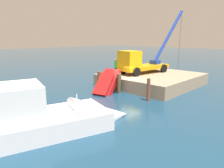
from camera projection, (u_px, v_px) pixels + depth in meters
ground at (127, 91)px, 22.10m from camera, size 200.00×200.00×0.00m
dock at (151, 79)px, 25.21m from camera, size 10.20×9.62×1.33m
crane_truck at (140, 62)px, 24.87m from camera, size 10.18×3.40×7.83m
dock_worker at (116, 66)px, 24.52m from camera, size 0.34×0.34×1.83m
salvaged_car at (105, 88)px, 21.21m from camera, size 4.13×2.73×3.79m
moored_yacht at (41, 126)px, 12.31m from camera, size 14.02×7.33×5.91m
piling_near at (99, 80)px, 23.02m from camera, size 0.41×0.41×1.94m
piling_mid at (119, 84)px, 21.22m from camera, size 0.38×0.38×2.01m
piling_far at (148, 90)px, 18.57m from camera, size 0.30×0.30×2.06m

